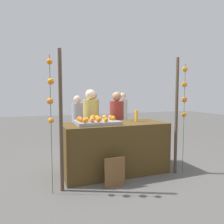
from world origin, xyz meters
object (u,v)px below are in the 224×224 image
Objects in this scene: orange_1 at (79,119)px; vendor_right at (117,128)px; chalkboard_sign at (115,173)px; vendor_left at (91,129)px; stall_counter at (115,148)px; orange_0 at (104,117)px; juice_bottle at (136,116)px.

vendor_right is (0.99, 0.63, -0.32)m from orange_1.
vendor_left reaches higher than chalkboard_sign.
vendor_right reaches higher than stall_counter.
stall_counter is 0.65m from orange_0.
vendor_left is at bearing 144.81° from juice_bottle.
stall_counter is 0.71m from chalkboard_sign.
orange_1 is at bearing 175.59° from stall_counter.
vendor_right is at bearing 32.52° from orange_1.
juice_bottle reaches higher than orange_0.
vendor_left is at bearing 114.54° from stall_counter.
vendor_left is (-0.30, 0.66, 0.27)m from stall_counter.
juice_bottle is (0.62, -0.19, 0.02)m from orange_0.
vendor_left is at bearing 58.26° from orange_1.
vendor_right is (0.61, 0.02, -0.02)m from vendor_left.
vendor_right is at bearing 43.46° from orange_0.
orange_1 is 0.05× the size of vendor_right.
chalkboard_sign is 0.32× the size of vendor_right.
orange_1 is 0.77m from vendor_left.
orange_0 is (-0.11, 0.28, 0.57)m from stall_counter.
vendor_left is (-0.81, 0.57, -0.32)m from juice_bottle.
stall_counter is 3.93× the size of chalkboard_sign.
juice_bottle is 1.04m from vendor_left.
chalkboard_sign is 1.38m from vendor_left.
juice_bottle is 0.15× the size of vendor_left.
vendor_right is (-0.19, 0.59, -0.34)m from juice_bottle.
juice_bottle is at bearing -71.88° from vendor_right.
orange_0 is at bearing 112.49° from stall_counter.
stall_counter is 0.89m from orange_1.
vendor_right reaches higher than juice_bottle.
orange_0 reaches higher than chalkboard_sign.
chalkboard_sign is (-0.75, -0.72, -0.83)m from juice_bottle.
juice_bottle is 0.15× the size of vendor_right.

